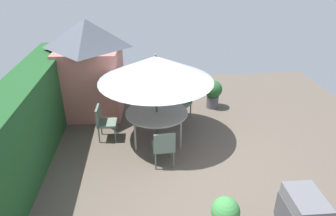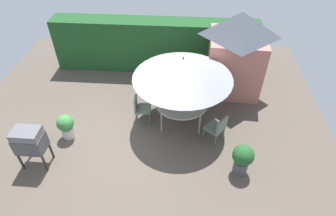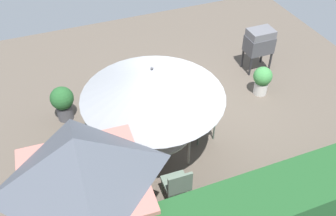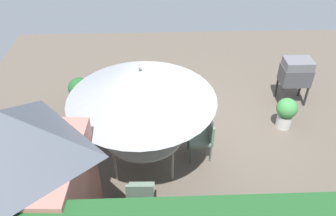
{
  "view_description": "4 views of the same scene",
  "coord_description": "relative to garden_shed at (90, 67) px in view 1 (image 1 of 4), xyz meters",
  "views": [
    {
      "loc": [
        -5.67,
        0.89,
        4.23
      ],
      "look_at": [
        0.32,
        0.38,
        1.2
      ],
      "focal_mm": 32.41,
      "sensor_mm": 36.0,
      "label": 1
    },
    {
      "loc": [
        1.15,
        -5.8,
        6.02
      ],
      "look_at": [
        0.71,
        0.04,
        0.93
      ],
      "focal_mm": 30.35,
      "sensor_mm": 36.0,
      "label": 2
    },
    {
      "loc": [
        2.85,
        5.9,
        6.09
      ],
      "look_at": [
        0.78,
        0.64,
        1.21
      ],
      "focal_mm": 40.72,
      "sensor_mm": 36.0,
      "label": 3
    },
    {
      "loc": [
        0.78,
        5.79,
        5.34
      ],
      "look_at": [
        0.57,
        0.07,
        0.94
      ],
      "focal_mm": 37.4,
      "sensor_mm": 36.0,
      "label": 4
    }
  ],
  "objects": [
    {
      "name": "chair_far_side",
      "position": [
        -0.65,
        -2.6,
        -0.88
      ],
      "size": [
        0.65,
        0.65,
        0.9
      ],
      "color": "slate",
      "rests_on": "ground"
    },
    {
      "name": "patio_table",
      "position": [
        -1.67,
        -1.8,
        -0.71
      ],
      "size": [
        1.56,
        1.56,
        0.73
      ],
      "color": "#B2ADA3",
      "rests_on": "ground"
    },
    {
      "name": "potted_plant_by_grill",
      "position": [
        -4.87,
        -2.74,
        -0.96
      ],
      "size": [
        0.47,
        0.47,
        0.77
      ],
      "color": "silver",
      "rests_on": "ground"
    },
    {
      "name": "potted_plant_by_shed",
      "position": [
        -0.08,
        -3.6,
        -0.9
      ],
      "size": [
        0.54,
        0.54,
        0.87
      ],
      "color": "#4C4C51",
      "rests_on": "ground"
    },
    {
      "name": "bbq_grill",
      "position": [
        -5.34,
        -3.74,
        -0.55
      ],
      "size": [
        0.7,
        0.5,
        1.2
      ],
      "color": "#47474C",
      "rests_on": "ground"
    },
    {
      "name": "patio_umbrella",
      "position": [
        -1.67,
        -1.8,
        0.47
      ],
      "size": [
        2.76,
        2.76,
        2.23
      ],
      "color": "#4C4C51",
      "rests_on": "ground"
    },
    {
      "name": "chair_toward_hedge",
      "position": [
        -1.63,
        -0.46,
        -0.88
      ],
      "size": [
        0.47,
        0.48,
        0.9
      ],
      "color": "slate",
      "rests_on": "ground"
    },
    {
      "name": "hedge_backdrop",
      "position": [
        -2.74,
        1.1,
        -0.45
      ],
      "size": [
        7.34,
        0.83,
        1.89
      ],
      "color": "#1E4C23",
      "rests_on": "ground"
    },
    {
      "name": "chair_near_shed",
      "position": [
        -2.89,
        -1.89,
        -0.88
      ],
      "size": [
        0.5,
        0.49,
        0.9
      ],
      "color": "slate",
      "rests_on": "ground"
    },
    {
      "name": "garden_shed",
      "position": [
        0.0,
        0.0,
        0.0
      ],
      "size": [
        1.91,
        1.87,
        2.74
      ],
      "color": "#B26B60",
      "rests_on": "ground"
    },
    {
      "name": "ground_plane",
      "position": [
        -2.74,
        -2.4,
        -1.4
      ],
      "size": [
        11.0,
        11.0,
        0.0
      ],
      "primitive_type": "plane",
      "color": "brown"
    }
  ]
}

